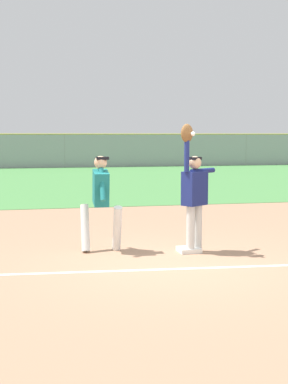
{
  "coord_description": "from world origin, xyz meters",
  "views": [
    {
      "loc": [
        -2.3,
        -8.48,
        2.1
      ],
      "look_at": [
        -0.23,
        1.25,
        1.05
      ],
      "focal_mm": 51.18,
      "sensor_mm": 36.0,
      "label": 1
    }
  ],
  "objects_px": {
    "runner": "(101,197)",
    "baseball": "(193,134)",
    "parked_car_blue": "(49,155)",
    "parked_car_white": "(173,154)",
    "fielder": "(194,190)",
    "parked_car_black": "(118,155)",
    "first_base": "(189,250)"
  },
  "relations": [
    {
      "from": "fielder",
      "to": "runner",
      "type": "distance_m",
      "value": 1.66
    },
    {
      "from": "first_base",
      "to": "runner",
      "type": "bearing_deg",
      "value": 166.17
    },
    {
      "from": "parked_car_blue",
      "to": "parked_car_white",
      "type": "xyz_separation_m",
      "value": [
        8.71,
        -0.25,
        0.0
      ]
    },
    {
      "from": "fielder",
      "to": "parked_car_black",
      "type": "bearing_deg",
      "value": -39.82
    },
    {
      "from": "fielder",
      "to": "parked_car_white",
      "type": "bearing_deg",
      "value": -47.5
    },
    {
      "from": "parked_car_white",
      "to": "parked_car_blue",
      "type": "bearing_deg",
      "value": -178.09
    },
    {
      "from": "runner",
      "to": "baseball",
      "type": "distance_m",
      "value": 1.98
    },
    {
      "from": "parked_car_blue",
      "to": "parked_car_white",
      "type": "relative_size",
      "value": 1.02
    },
    {
      "from": "first_base",
      "to": "parked_car_black",
      "type": "bearing_deg",
      "value": 83.19
    },
    {
      "from": "parked_car_blue",
      "to": "parked_car_black",
      "type": "xyz_separation_m",
      "value": [
        4.76,
        -0.15,
        0.0
      ]
    },
    {
      "from": "parked_car_black",
      "to": "first_base",
      "type": "bearing_deg",
      "value": -90.02
    },
    {
      "from": "fielder",
      "to": "parked_car_black",
      "type": "height_order",
      "value": "fielder"
    },
    {
      "from": "parked_car_black",
      "to": "runner",
      "type": "bearing_deg",
      "value": -93.15
    },
    {
      "from": "baseball",
      "to": "runner",
      "type": "bearing_deg",
      "value": 156.5
    },
    {
      "from": "first_base",
      "to": "fielder",
      "type": "bearing_deg",
      "value": -36.54
    },
    {
      "from": "first_base",
      "to": "parked_car_white",
      "type": "relative_size",
      "value": 0.08
    },
    {
      "from": "first_base",
      "to": "parked_car_white",
      "type": "distance_m",
      "value": 29.4
    },
    {
      "from": "parked_car_black",
      "to": "parked_car_white",
      "type": "height_order",
      "value": "same"
    },
    {
      "from": "baseball",
      "to": "parked_car_white",
      "type": "relative_size",
      "value": 0.02
    },
    {
      "from": "baseball",
      "to": "parked_car_blue",
      "type": "height_order",
      "value": "baseball"
    },
    {
      "from": "fielder",
      "to": "parked_car_blue",
      "type": "height_order",
      "value": "fielder"
    },
    {
      "from": "first_base",
      "to": "parked_car_blue",
      "type": "distance_m",
      "value": 28.75
    },
    {
      "from": "baseball",
      "to": "parked_car_white",
      "type": "distance_m",
      "value": 29.71
    },
    {
      "from": "first_base",
      "to": "baseball",
      "type": "height_order",
      "value": "baseball"
    },
    {
      "from": "parked_car_white",
      "to": "runner",
      "type": "bearing_deg",
      "value": -104.02
    },
    {
      "from": "parked_car_black",
      "to": "parked_car_blue",
      "type": "bearing_deg",
      "value": -175.05
    },
    {
      "from": "fielder",
      "to": "baseball",
      "type": "relative_size",
      "value": 30.81
    },
    {
      "from": "fielder",
      "to": "parked_car_black",
      "type": "relative_size",
      "value": 0.5
    },
    {
      "from": "parked_car_blue",
      "to": "parked_car_black",
      "type": "height_order",
      "value": "same"
    },
    {
      "from": "runner",
      "to": "parked_car_white",
      "type": "relative_size",
      "value": 0.38
    },
    {
      "from": "parked_car_blue",
      "to": "parked_car_black",
      "type": "distance_m",
      "value": 4.76
    },
    {
      "from": "runner",
      "to": "parked_car_blue",
      "type": "relative_size",
      "value": 0.38
    }
  ]
}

